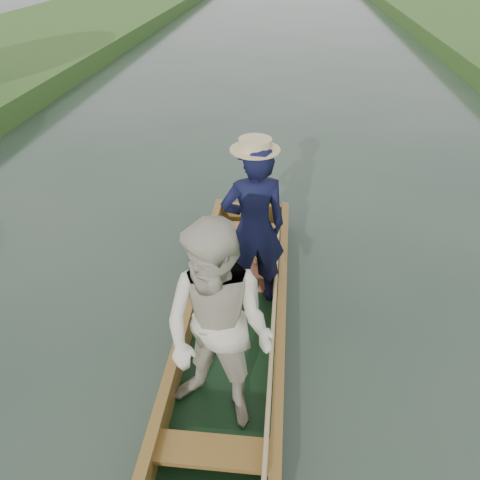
# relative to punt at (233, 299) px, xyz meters

# --- Properties ---
(ground) EXTENTS (120.00, 120.00, 0.00)m
(ground) POSITION_rel_punt_xyz_m (-0.03, 0.30, -0.83)
(ground) COLOR #283D30
(ground) RESTS_ON ground
(trees_far) EXTENTS (22.11, 12.87, 4.45)m
(trees_far) POSITION_rel_punt_xyz_m (2.97, 6.71, 1.72)
(trees_far) COLOR #47331E
(trees_far) RESTS_ON ground
(punt) EXTENTS (1.22, 5.00, 2.15)m
(punt) POSITION_rel_punt_xyz_m (0.00, 0.00, 0.00)
(punt) COLOR black
(punt) RESTS_ON ground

